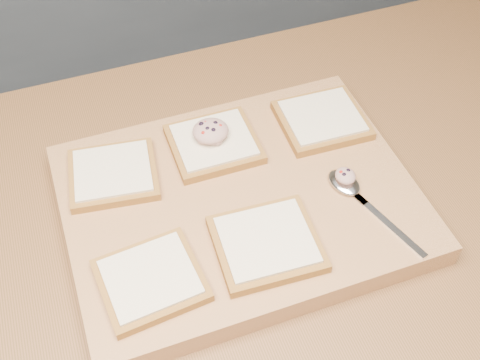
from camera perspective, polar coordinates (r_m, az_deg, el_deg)
The scene contains 9 objects.
cutting_board at distance 0.83m, azimuth -0.00°, elevation -2.18°, with size 0.47×0.36×0.04m, color #B37D4C.
bread_far_left at distance 0.85m, azimuth -11.94°, elevation 0.59°, with size 0.13×0.12×0.02m.
bread_far_center at distance 0.87m, azimuth -2.49°, elevation 3.50°, with size 0.12×0.11×0.02m.
bread_far_right at distance 0.91m, azimuth 7.77°, elevation 5.71°, with size 0.13×0.12×0.02m.
bread_near_left at distance 0.74m, azimuth -8.47°, elevation -9.34°, with size 0.13×0.12×0.02m.
bread_near_center at distance 0.76m, azimuth 2.54°, elevation -6.00°, with size 0.13×0.12×0.02m.
tuna_salad_dollop at distance 0.86m, azimuth -2.82°, elevation 4.67°, with size 0.05×0.05×0.02m.
spoon at distance 0.83m, azimuth 10.43°, elevation -0.78°, with size 0.07×0.17×0.01m.
spoon_salad at distance 0.83m, azimuth 9.96°, elevation 0.40°, with size 0.03×0.03×0.02m.
Camera 1 is at (-0.16, -0.45, 1.57)m, focal length 45.00 mm.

